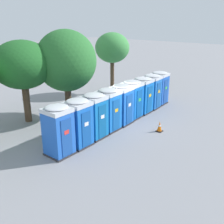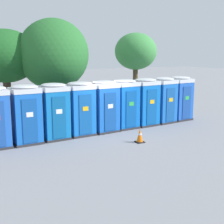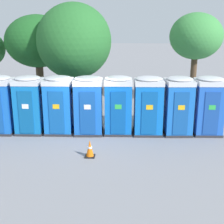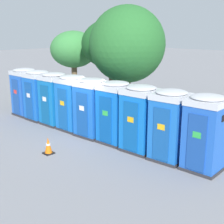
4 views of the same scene
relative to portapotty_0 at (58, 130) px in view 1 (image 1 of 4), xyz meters
name	(u,v)px [view 1 (image 1 of 4)]	position (x,y,z in m)	size (l,w,h in m)	color
ground_plane	(121,123)	(5.19, 0.23, -1.28)	(120.00, 120.00, 0.00)	gray
portapotty_0	(58,130)	(0.00, 0.00, 0.00)	(1.21, 1.22, 2.54)	#2D2D33
portapotty_1	(78,123)	(1.30, 0.01, 0.00)	(1.23, 1.24, 2.54)	#2D2D33
portapotty_2	(94,116)	(2.60, 0.09, 0.00)	(1.22, 1.25, 2.54)	#2D2D33
portapotty_3	(108,109)	(3.89, 0.17, 0.00)	(1.25, 1.24, 2.54)	#2D2D33
portapotty_4	(122,104)	(5.19, 0.20, 0.00)	(1.32, 1.29, 2.54)	#2D2D33
portapotty_5	(132,99)	(6.48, 0.33, 0.00)	(1.26, 1.26, 2.54)	#2D2D33
portapotty_6	(143,95)	(7.78, 0.36, 0.00)	(1.30, 1.27, 2.54)	#2D2D33
portapotty_7	(152,91)	(9.08, 0.42, 0.00)	(1.28, 1.30, 2.54)	#2D2D33
portapotty_8	(159,88)	(10.37, 0.53, 0.00)	(1.25, 1.26, 2.54)	#2D2D33
street_tree_1	(112,48)	(10.53, 5.43, 2.66)	(2.95, 2.95, 5.27)	#4C3826
street_tree_2	(66,61)	(3.94, 3.80, 2.48)	(3.93, 3.93, 5.75)	#4C3826
street_tree_3	(23,65)	(1.58, 5.08, 2.38)	(3.70, 3.70, 5.17)	#4C3826
traffic_cone	(160,127)	(5.60, -2.34, -0.97)	(0.36, 0.36, 0.64)	black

